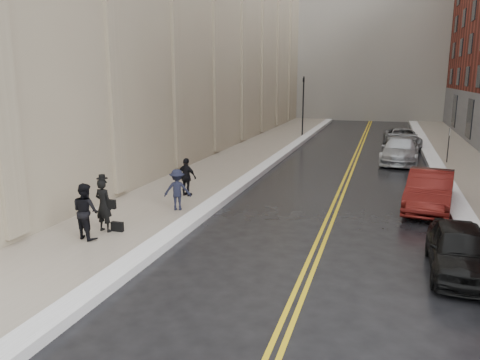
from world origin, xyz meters
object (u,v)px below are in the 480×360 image
Objects in this scene: pedestrian_main at (104,205)px; car_silver_near at (400,150)px; pedestrian_b at (177,190)px; pedestrian_c at (187,177)px; pedestrian_a at (86,211)px; car_silver_far at (402,138)px; car_maroon at (430,191)px; car_black at (460,250)px.

car_silver_near is at bearing -108.93° from pedestrian_main.
pedestrian_b is at bearing -116.82° from car_silver_near.
pedestrian_main is 5.24m from pedestrian_c.
pedestrian_a reaches higher than pedestrian_c.
car_silver_far is at bearing -130.79° from pedestrian_b.
car_maroon is 12.94m from pedestrian_a.
car_silver_far is at bearing -103.47° from pedestrian_c.
pedestrian_a reaches higher than car_black.
car_silver_near reaches higher than car_black.
car_black is 0.74× the size of car_silver_near.
car_silver_near is 16.44m from pedestrian_b.
pedestrian_main is 1.13× the size of pedestrian_b.
pedestrian_c reaches higher than car_silver_far.
pedestrian_main reaches higher than car_silver_near.
car_silver_far is 2.90× the size of pedestrian_a.
pedestrian_main is 1.00× the size of pedestrian_a.
pedestrian_a is at bearing 95.15° from pedestrian_c.
car_maroon is 2.97× the size of pedestrian_b.
pedestrian_a is (-10.04, -24.48, 0.33)m from car_silver_far.
pedestrian_a is (-10.67, -7.32, 0.27)m from car_maroon.
car_maroon is (-0.27, 6.40, 0.11)m from car_black.
car_maroon is at bearing 93.57° from car_black.
pedestrian_c reaches higher than car_black.
car_maroon is at bearing -177.58° from pedestrian_b.
car_silver_near is 6.49m from car_silver_far.
car_silver_far is 22.37m from pedestrian_b.
car_silver_far is at bearing 91.68° from car_silver_near.
pedestrian_main reaches higher than car_maroon.
pedestrian_main is at bearing -117.37° from car_silver_far.
car_silver_far is (0.26, 6.49, -0.05)m from car_silver_near.
pedestrian_a is at bearing -117.00° from car_silver_far.
pedestrian_a is at bearing 90.13° from pedestrian_main.
car_black is 2.39× the size of pedestrian_c.
car_black is 0.76× the size of car_silver_far.
pedestrian_a is at bearing -137.64° from car_maroon.
pedestrian_a reaches higher than car_silver_far.
pedestrian_a is at bearing -114.56° from car_silver_near.
pedestrian_c is at bearing -93.66° from pedestrian_b.
pedestrian_a is (-0.14, -0.79, 0.00)m from pedestrian_main.
pedestrian_a is 1.09× the size of pedestrian_c.
car_silver_near is at bearing -98.97° from pedestrian_a.
car_silver_far is 20.67m from pedestrian_c.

